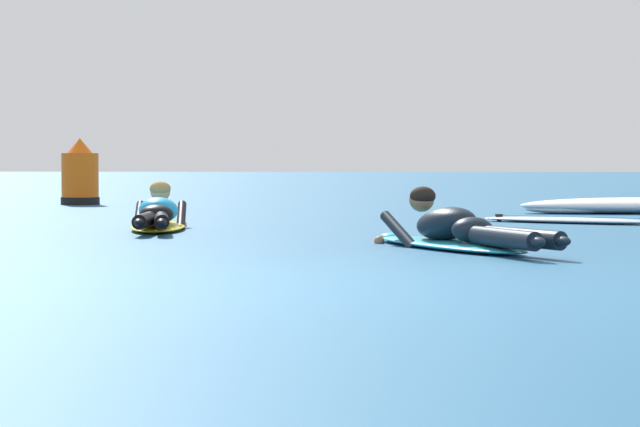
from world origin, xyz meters
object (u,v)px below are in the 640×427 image
object	(u,v)px
surfer_far	(158,217)
surfer_near	(456,232)
channel_marker_buoy	(80,178)
drifting_surfboard	(569,220)

from	to	relation	value
surfer_far	surfer_near	bearing A→B (deg)	-40.93
surfer_near	channel_marker_buoy	size ratio (longest dim) A/B	2.35
surfer_far	channel_marker_buoy	xyz separation A→B (m)	(-2.82, 7.46, 0.28)
surfer_near	surfer_far	size ratio (longest dim) A/B	1.04
surfer_far	channel_marker_buoy	world-z (taller)	channel_marker_buoy
surfer_near	drifting_surfboard	world-z (taller)	surfer_near
drifting_surfboard	surfer_far	bearing A→B (deg)	-155.75
surfer_near	channel_marker_buoy	distance (m)	11.55
surfer_near	surfer_far	distance (m)	3.89
channel_marker_buoy	surfer_far	bearing A→B (deg)	-69.29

